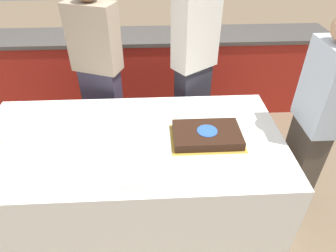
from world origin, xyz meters
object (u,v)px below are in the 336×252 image
at_px(plate_stack, 9,133).
at_px(person_cutting_cake, 194,66).
at_px(cake, 207,135).
at_px(person_standing_back, 99,75).
at_px(person_seated_right, 314,123).

xyz_separation_m(plate_stack, person_cutting_cake, (1.40, 0.69, 0.16)).
bearing_deg(cake, person_standing_back, 136.56).
bearing_deg(person_standing_back, person_cutting_cake, -158.72).
relative_size(cake, person_seated_right, 0.32).
xyz_separation_m(person_cutting_cake, person_standing_back, (-0.84, 0.00, -0.07)).
xyz_separation_m(plate_stack, person_standing_back, (0.56, 0.69, 0.10)).
distance_m(plate_stack, person_cutting_cake, 1.57).
relative_size(plate_stack, person_cutting_cake, 0.12).
bearing_deg(person_cutting_cake, person_standing_back, -35.22).
xyz_separation_m(person_cutting_cake, person_seated_right, (0.77, -0.77, -0.10)).
bearing_deg(cake, plate_stack, 175.47).
xyz_separation_m(cake, plate_stack, (-1.40, 0.11, -0.01)).
bearing_deg(cake, person_seated_right, 2.14).
relative_size(cake, person_cutting_cake, 0.29).
distance_m(plate_stack, person_seated_right, 2.18).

